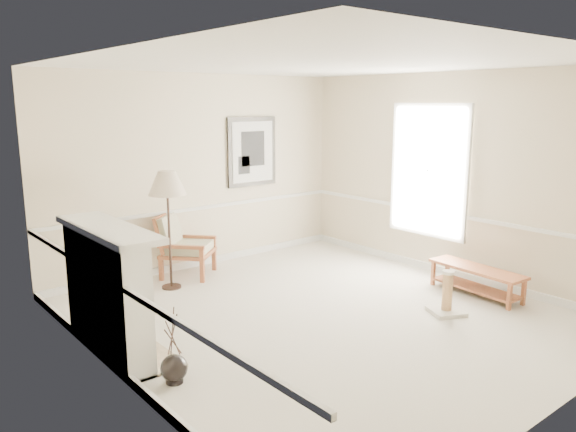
% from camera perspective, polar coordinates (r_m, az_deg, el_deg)
% --- Properties ---
extents(ground, '(5.50, 5.50, 0.00)m').
position_cam_1_polar(ground, '(6.78, 3.60, -10.02)').
color(ground, silver).
rests_on(ground, ground).
extents(room, '(5.04, 5.54, 2.92)m').
position_cam_1_polar(room, '(6.48, 4.24, 6.01)').
color(room, beige).
rests_on(room, ground).
extents(fireplace, '(0.64, 1.64, 1.31)m').
position_cam_1_polar(fireplace, '(5.85, -17.77, -7.43)').
color(fireplace, white).
rests_on(fireplace, ground).
extents(floor_vase, '(0.25, 0.25, 0.72)m').
position_cam_1_polar(floor_vase, '(5.32, -11.50, -14.98)').
color(floor_vase, black).
rests_on(floor_vase, ground).
extents(armchair, '(0.99, 0.99, 0.90)m').
position_cam_1_polar(armchair, '(8.27, -10.83, -2.66)').
color(armchair, '#995331').
rests_on(armchair, ground).
extents(floor_lamp, '(0.52, 0.52, 1.60)m').
position_cam_1_polar(floor_lamp, '(7.54, -12.17, 2.95)').
color(floor_lamp, black).
rests_on(floor_lamp, ground).
extents(bench, '(0.49, 1.32, 0.37)m').
position_cam_1_polar(bench, '(7.77, 18.60, -5.84)').
color(bench, '#995331').
rests_on(bench, ground).
extents(scratching_post, '(0.49, 0.49, 0.53)m').
position_cam_1_polar(scratching_post, '(7.02, 15.84, -8.21)').
color(scratching_post, white).
rests_on(scratching_post, ground).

